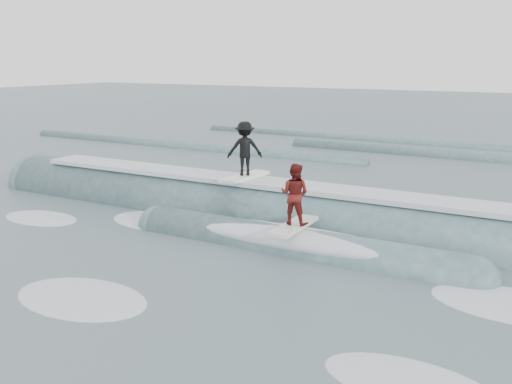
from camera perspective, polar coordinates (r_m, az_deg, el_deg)
The scene contains 6 objects.
ground at distance 14.94m, azimuth -4.60°, elevation -5.98°, with size 160.00×160.00×0.00m, color #3A4C54.
breaking_wave at distance 17.34m, azimuth 1.87°, elevation -3.08°, with size 23.29×3.94×2.33m.
surfer_black at distance 17.75m, azimuth -1.13°, elevation 4.12°, with size 1.25×2.05×1.78m.
surfer_red at distance 14.71m, azimuth 3.87°, elevation -0.61°, with size 0.81×2.00×1.70m.
whitewater at distance 13.37m, azimuth -3.94°, elevation -8.31°, with size 16.09×7.27×0.10m.
far_swells at distance 31.51m, azimuth 9.63°, elevation 4.08°, with size 38.34×8.65×0.80m.
Camera 1 is at (7.92, -11.68, 4.90)m, focal length 40.00 mm.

